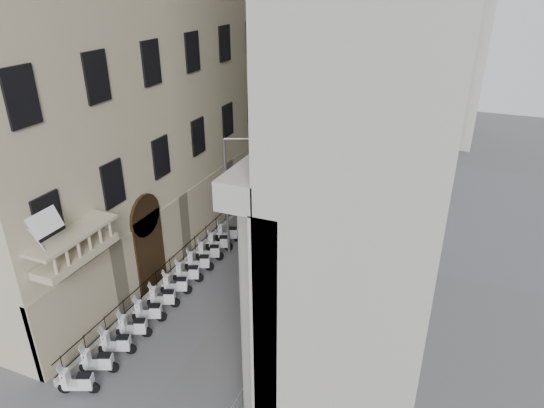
% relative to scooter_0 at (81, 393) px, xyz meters
% --- Properties ---
extents(iron_fence, '(0.30, 28.00, 1.40)m').
position_rel_scooter_0_xyz_m(iron_fence, '(-1.12, 13.83, 0.00)').
color(iron_fence, black).
rests_on(iron_fence, ground).
extents(blue_awning, '(1.60, 3.00, 3.00)m').
position_rel_scooter_0_xyz_m(blue_awning, '(7.33, 21.83, 0.00)').
color(blue_awning, navy).
rests_on(blue_awning, ground).
extents(flag, '(1.00, 1.40, 8.20)m').
position_rel_scooter_0_xyz_m(flag, '(-0.82, 0.83, 0.00)').
color(flag, '#9E0C11').
rests_on(flag, ground).
extents(scooter_0, '(1.51, 1.04, 1.50)m').
position_rel_scooter_0_xyz_m(scooter_0, '(0.00, 0.00, 0.00)').
color(scooter_0, silver).
rests_on(scooter_0, ground).
extents(scooter_1, '(1.51, 1.04, 1.50)m').
position_rel_scooter_0_xyz_m(scooter_1, '(0.00, 1.26, 0.00)').
color(scooter_1, silver).
rests_on(scooter_1, ground).
extents(scooter_2, '(1.51, 1.04, 1.50)m').
position_rel_scooter_0_xyz_m(scooter_2, '(0.00, 2.52, 0.00)').
color(scooter_2, silver).
rests_on(scooter_2, ground).
extents(scooter_3, '(1.51, 1.04, 1.50)m').
position_rel_scooter_0_xyz_m(scooter_3, '(0.00, 3.78, 0.00)').
color(scooter_3, silver).
rests_on(scooter_3, ground).
extents(scooter_4, '(1.51, 1.04, 1.50)m').
position_rel_scooter_0_xyz_m(scooter_4, '(0.00, 5.04, 0.00)').
color(scooter_4, silver).
rests_on(scooter_4, ground).
extents(scooter_5, '(1.51, 1.04, 1.50)m').
position_rel_scooter_0_xyz_m(scooter_5, '(0.00, 6.30, 0.00)').
color(scooter_5, silver).
rests_on(scooter_5, ground).
extents(scooter_6, '(1.51, 1.04, 1.50)m').
position_rel_scooter_0_xyz_m(scooter_6, '(0.00, 7.56, 0.00)').
color(scooter_6, silver).
rests_on(scooter_6, ground).
extents(scooter_7, '(1.51, 1.04, 1.50)m').
position_rel_scooter_0_xyz_m(scooter_7, '(0.00, 8.82, 0.00)').
color(scooter_7, silver).
rests_on(scooter_7, ground).
extents(scooter_8, '(1.51, 1.04, 1.50)m').
position_rel_scooter_0_xyz_m(scooter_8, '(0.00, 10.08, 0.00)').
color(scooter_8, silver).
rests_on(scooter_8, ground).
extents(scooter_9, '(1.51, 1.04, 1.50)m').
position_rel_scooter_0_xyz_m(scooter_9, '(0.00, 11.34, 0.00)').
color(scooter_9, silver).
rests_on(scooter_9, ground).
extents(scooter_10, '(1.51, 1.04, 1.50)m').
position_rel_scooter_0_xyz_m(scooter_10, '(0.00, 12.60, 0.00)').
color(scooter_10, silver).
rests_on(scooter_10, ground).
extents(scooter_11, '(1.51, 1.04, 1.50)m').
position_rel_scooter_0_xyz_m(scooter_11, '(0.00, 13.85, 0.00)').
color(scooter_11, silver).
rests_on(scooter_11, ground).
extents(barrier_1, '(0.60, 2.40, 1.10)m').
position_rel_scooter_0_xyz_m(barrier_1, '(6.72, 4.06, 0.00)').
color(barrier_1, '#A4A7AC').
rests_on(barrier_1, ground).
extents(barrier_2, '(0.60, 2.40, 1.10)m').
position_rel_scooter_0_xyz_m(barrier_2, '(6.72, 6.56, 0.00)').
color(barrier_2, '#A4A7AC').
rests_on(barrier_2, ground).
extents(barrier_3, '(0.60, 2.40, 1.10)m').
position_rel_scooter_0_xyz_m(barrier_3, '(6.72, 9.06, 0.00)').
color(barrier_3, '#A4A7AC').
rests_on(barrier_3, ground).
extents(barrier_4, '(0.60, 2.40, 1.10)m').
position_rel_scooter_0_xyz_m(barrier_4, '(6.72, 11.56, 0.00)').
color(barrier_4, '#A4A7AC').
rests_on(barrier_4, ground).
extents(barrier_5, '(0.60, 2.40, 1.10)m').
position_rel_scooter_0_xyz_m(barrier_5, '(6.72, 14.06, 0.00)').
color(barrier_5, '#A4A7AC').
rests_on(barrier_5, ground).
extents(barrier_6, '(0.60, 2.40, 1.10)m').
position_rel_scooter_0_xyz_m(barrier_6, '(6.72, 16.56, 0.00)').
color(barrier_6, '#A4A7AC').
rests_on(barrier_6, ground).
extents(barrier_7, '(0.60, 2.40, 1.10)m').
position_rel_scooter_0_xyz_m(barrier_7, '(6.72, 19.06, 0.00)').
color(barrier_7, '#A4A7AC').
rests_on(barrier_7, ground).
extents(barrier_8, '(0.60, 2.40, 1.10)m').
position_rel_scooter_0_xyz_m(barrier_8, '(6.72, 21.56, 0.00)').
color(barrier_8, '#A4A7AC').
rests_on(barrier_8, ground).
extents(security_tent, '(3.84, 3.84, 3.12)m').
position_rel_scooter_0_xyz_m(security_tent, '(0.86, 22.26, 2.61)').
color(security_tent, silver).
rests_on(security_tent, ground).
extents(street_lamp, '(2.34, 1.07, 7.58)m').
position_rel_scooter_0_xyz_m(street_lamp, '(0.94, 12.69, 4.49)').
color(street_lamp, gray).
rests_on(street_lamp, ground).
extents(info_kiosk, '(0.44, 0.83, 1.68)m').
position_rel_scooter_0_xyz_m(info_kiosk, '(-1.02, 18.55, 0.85)').
color(info_kiosk, black).
rests_on(info_kiosk, ground).
extents(pedestrian_a, '(0.80, 0.68, 1.86)m').
position_rel_scooter_0_xyz_m(pedestrian_a, '(4.16, 22.53, 0.93)').
color(pedestrian_a, black).
rests_on(pedestrian_a, ground).
extents(pedestrian_b, '(1.21, 1.15, 1.96)m').
position_rel_scooter_0_xyz_m(pedestrian_b, '(4.90, 25.89, 0.98)').
color(pedestrian_b, black).
rests_on(pedestrian_b, ground).
extents(pedestrian_c, '(1.11, 0.96, 1.92)m').
position_rel_scooter_0_xyz_m(pedestrian_c, '(2.58, 29.50, 0.96)').
color(pedestrian_c, black).
rests_on(pedestrian_c, ground).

